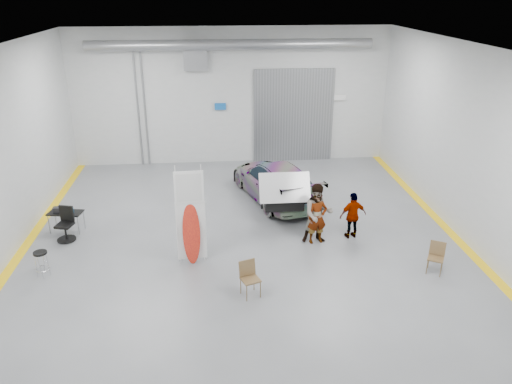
{
  "coord_description": "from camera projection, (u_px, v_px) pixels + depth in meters",
  "views": [
    {
      "loc": [
        -0.88,
        -13.99,
        7.57
      ],
      "look_at": [
        0.43,
        0.56,
        1.5
      ],
      "focal_mm": 35.0,
      "sensor_mm": 36.0,
      "label": 1
    }
  ],
  "objects": [
    {
      "name": "ground",
      "position": [
        244.0,
        243.0,
        15.85
      ],
      "size": [
        16.0,
        16.0,
        0.0
      ],
      "primitive_type": "plane",
      "color": "slate",
      "rests_on": "ground"
    },
    {
      "name": "room_shell",
      "position": [
        246.0,
        100.0,
        16.34
      ],
      "size": [
        14.02,
        16.18,
        6.01
      ],
      "color": "#BBBDC0",
      "rests_on": "ground"
    },
    {
      "name": "sedan_car",
      "position": [
        275.0,
        181.0,
        18.88
      ],
      "size": [
        3.37,
        5.38,
        1.45
      ],
      "primitive_type": "imported",
      "rotation": [
        0.0,
        0.0,
        3.43
      ],
      "color": "silver",
      "rests_on": "ground"
    },
    {
      "name": "person_a",
      "position": [
        317.0,
        217.0,
        15.58
      ],
      "size": [
        0.69,
        0.52,
        1.73
      ],
      "primitive_type": "imported",
      "rotation": [
        0.0,
        0.0,
        0.18
      ],
      "color": "#825F47",
      "rests_on": "ground"
    },
    {
      "name": "person_b",
      "position": [
        318.0,
        214.0,
        15.56
      ],
      "size": [
        0.96,
        0.73,
        1.95
      ],
      "primitive_type": "imported",
      "rotation": [
        0.0,
        0.0,
        0.0
      ],
      "color": "slate",
      "rests_on": "ground"
    },
    {
      "name": "person_c",
      "position": [
        353.0,
        215.0,
        15.91
      ],
      "size": [
        0.95,
        0.53,
        1.55
      ],
      "primitive_type": "imported",
      "rotation": [
        0.0,
        0.0,
        3.33
      ],
      "color": "#995833",
      "rests_on": "ground"
    },
    {
      "name": "surfboard_display",
      "position": [
        191.0,
        225.0,
        14.29
      ],
      "size": [
        0.86,
        0.26,
        3.03
      ],
      "rotation": [
        0.0,
        0.0,
        0.05
      ],
      "color": "white",
      "rests_on": "ground"
    },
    {
      "name": "folding_chair_near",
      "position": [
        250.0,
        285.0,
        13.06
      ],
      "size": [
        0.58,
        0.61,
        0.96
      ],
      "rotation": [
        0.0,
        0.0,
        0.35
      ],
      "color": "brown",
      "rests_on": "ground"
    },
    {
      "name": "folding_chair_far",
      "position": [
        435.0,
        264.0,
        14.11
      ],
      "size": [
        0.58,
        0.62,
        0.9
      ],
      "rotation": [
        0.0,
        0.0,
        -0.52
      ],
      "color": "brown",
      "rests_on": "ground"
    },
    {
      "name": "shop_stool",
      "position": [
        42.0,
        264.0,
        13.88
      ],
      "size": [
        0.39,
        0.39,
        0.77
      ],
      "rotation": [
        0.0,
        0.0,
        -0.19
      ],
      "color": "black",
      "rests_on": "ground"
    },
    {
      "name": "work_table",
      "position": [
        63.0,
        212.0,
        16.35
      ],
      "size": [
        1.17,
        0.74,
        0.89
      ],
      "rotation": [
        0.0,
        0.0,
        -0.19
      ],
      "color": "gray",
      "rests_on": "ground"
    },
    {
      "name": "office_chair",
      "position": [
        65.0,
        226.0,
        15.88
      ],
      "size": [
        0.59,
        0.61,
        1.1
      ],
      "rotation": [
        0.0,
        0.0,
        -0.25
      ],
      "color": "black",
      "rests_on": "ground"
    },
    {
      "name": "trunk_lid",
      "position": [
        284.0,
        184.0,
        16.52
      ],
      "size": [
        1.69,
        1.03,
        0.04
      ],
      "primitive_type": "cube",
      "color": "silver",
      "rests_on": "sedan_car"
    }
  ]
}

